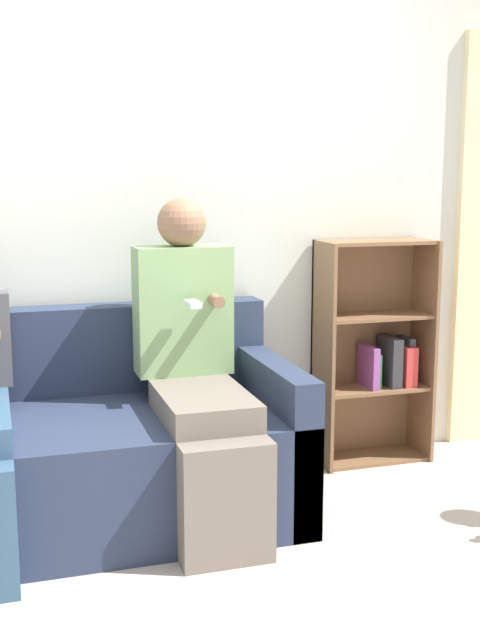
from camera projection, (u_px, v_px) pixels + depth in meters
ground_plane at (173, 570)px, 3.00m from camera, size 14.00×14.00×0.00m
back_wall at (121, 215)px, 3.76m from camera, size 10.00×0.06×2.55m
couch at (64, 455)px, 3.37m from camera, size 1.95×0.92×0.87m
adult_seated at (195, 357)px, 3.38m from camera, size 0.42×0.86×1.36m
bookshelf at (375, 354)px, 4.13m from camera, size 0.58×0.28×1.14m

